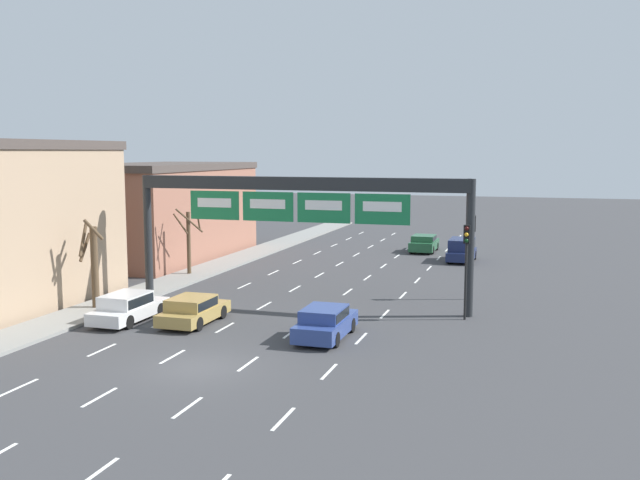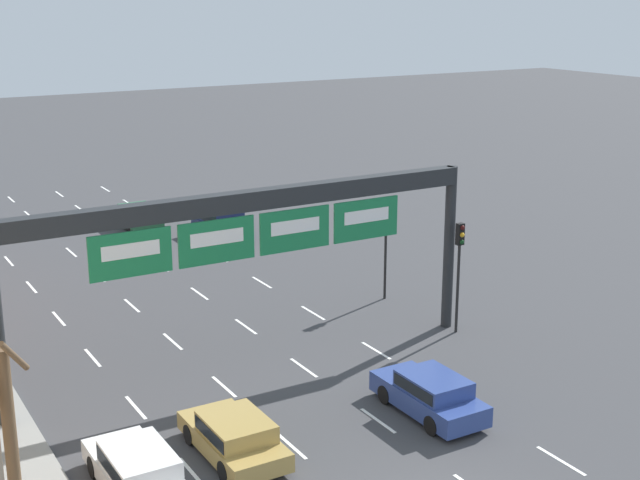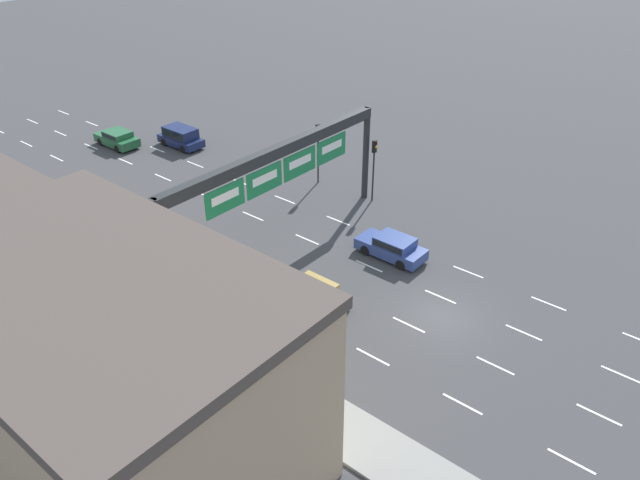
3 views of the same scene
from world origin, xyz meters
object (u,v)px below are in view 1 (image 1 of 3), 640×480
at_px(car_gold, 193,309).
at_px(suv_navy, 462,249).
at_px(car_green, 424,243).
at_px(traffic_light_near_gantry, 472,240).
at_px(car_white, 128,306).
at_px(tree_bare_closest, 189,237).
at_px(sign_gantry, 297,200).
at_px(traffic_light_mid_block, 466,253).
at_px(car_blue, 325,322).
at_px(tree_bare_second, 93,262).

relative_size(car_gold, suv_navy, 1.02).
distance_m(car_green, traffic_light_near_gantry, 19.26).
height_order(car_white, tree_bare_closest, tree_bare_closest).
height_order(car_white, car_gold, car_white).
height_order(sign_gantry, tree_bare_closest, sign_gantry).
relative_size(car_white, car_gold, 1.08).
xyz_separation_m(car_green, traffic_light_mid_block, (5.69, -23.28, 2.60)).
distance_m(car_white, car_blue, 10.10).
distance_m(car_blue, suv_navy, 24.64).
relative_size(suv_navy, tree_bare_second, 0.90).
distance_m(car_white, suv_navy, 27.70).
xyz_separation_m(car_gold, suv_navy, (10.24, 23.67, 0.24)).
bearing_deg(car_green, car_gold, -103.49).
bearing_deg(tree_bare_second, traffic_light_near_gantry, 24.67).
height_order(car_white, car_blue, car_blue).
bearing_deg(car_green, traffic_light_mid_block, -76.27).
relative_size(sign_gantry, tree_bare_closest, 3.91).
distance_m(traffic_light_near_gantry, traffic_light_mid_block, 5.02).
height_order(suv_navy, traffic_light_near_gantry, traffic_light_near_gantry).
height_order(sign_gantry, suv_navy, sign_gantry).
bearing_deg(tree_bare_closest, car_green, 50.79).
height_order(car_green, traffic_light_mid_block, traffic_light_mid_block).
distance_m(car_green, tree_bare_second, 29.84).
bearing_deg(tree_bare_closest, car_white, -75.79).
xyz_separation_m(car_green, suv_navy, (3.52, -4.32, 0.21)).
height_order(car_gold, traffic_light_mid_block, traffic_light_mid_block).
distance_m(car_gold, suv_navy, 25.79).
bearing_deg(car_white, car_blue, -1.16).
xyz_separation_m(car_blue, tree_bare_second, (-13.18, 1.94, 1.78)).
xyz_separation_m(tree_bare_closest, tree_bare_second, (0.08, -10.73, -0.03)).
bearing_deg(suv_navy, car_green, 129.17).
bearing_deg(traffic_light_mid_block, car_white, -161.47).
xyz_separation_m(car_gold, traffic_light_mid_block, (12.40, 4.71, 2.63)).
relative_size(sign_gantry, car_green, 4.37).
xyz_separation_m(suv_navy, traffic_light_near_gantry, (2.00, -13.94, 2.41)).
bearing_deg(sign_gantry, suv_navy, 69.53).
distance_m(suv_navy, tree_bare_second, 27.95).
bearing_deg(car_blue, sign_gantry, 118.94).
bearing_deg(tree_bare_closest, traffic_light_near_gantry, -6.75).
distance_m(suv_navy, traffic_light_mid_block, 19.23).
bearing_deg(traffic_light_mid_block, suv_navy, 96.52).
bearing_deg(sign_gantry, car_white, -138.06).
relative_size(tree_bare_closest, tree_bare_second, 1.01).
relative_size(suv_navy, traffic_light_near_gantry, 0.90).
xyz_separation_m(car_white, tree_bare_closest, (-3.16, 12.46, 1.82)).
xyz_separation_m(sign_gantry, car_gold, (-3.44, -5.46, -4.95)).
xyz_separation_m(car_blue, car_gold, (-6.87, 0.74, -0.05)).
bearing_deg(car_green, car_white, -109.23).
bearing_deg(suv_navy, car_blue, -97.86).
relative_size(car_blue, traffic_light_mid_block, 0.94).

